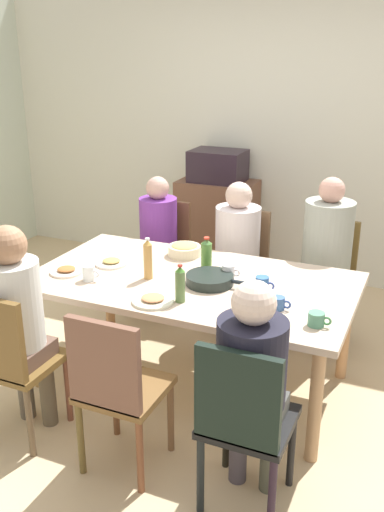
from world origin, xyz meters
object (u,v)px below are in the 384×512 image
object	(u,v)px
chair_5	(116,385)
bottle_0	(206,255)
cup_0	(279,303)
cup_3	(89,273)
chair_3	(9,357)
microwave	(218,166)
cup_1	(229,272)
dining_table	(192,289)
plate_0	(111,262)
cup_4	(262,285)
side_cabinet	(217,228)
person_0	(327,248)
bottle_1	(180,284)
chair_4	(240,262)
bowl_0	(184,249)
person_2	(158,234)
cup_2	(317,319)
chair_2	(163,250)
plate_1	(66,271)
bottle_2	(148,259)
person_3	(16,313)
serving_pan	(210,279)
person_4	(237,242)
plate_2	(153,300)
chair_1	(244,418)
person_1	(252,373)

from	to	relation	value
chair_5	bottle_0	xyz separation A→B (m)	(0.03, 1.08, 0.32)
cup_0	cup_3	distance (m)	1.17
chair_3	microwave	world-z (taller)	microwave
cup_1	dining_table	bearing A→B (deg)	-154.72
plate_0	cup_4	xyz separation A→B (m)	(1.03, -0.04, 0.03)
dining_table	side_cabinet	xyz separation A→B (m)	(-0.55, 1.83, -0.20)
cup_3	cup_4	xyz separation A→B (m)	(1.02, 0.25, 0.00)
person_0	bottle_1	bearing A→B (deg)	-116.78
chair_4	bowl_0	distance (m)	0.65
person_2	microwave	xyz separation A→B (m)	(0.11, 1.00, 0.36)
cup_2	chair_2	bearing A→B (deg)	140.31
plate_1	chair_2	bearing A→B (deg)	84.67
bottle_2	microwave	distance (m)	1.96
person_2	cup_2	size ratio (longest dim) A/B	9.35
chair_2	person_3	world-z (taller)	person_3
microwave	chair_3	bearing A→B (deg)	-92.30
plate_0	chair_4	bearing A→B (deg)	57.34
cup_3	bottle_2	size ratio (longest dim) A/B	0.43
chair_3	chair_4	distance (m)	1.95
cup_0	cup_3	xyz separation A→B (m)	(-1.17, -0.07, 0.01)
cup_1	plate_0	bearing A→B (deg)	-174.06
cup_0	cup_1	distance (m)	0.50
bottle_1	person_0	bearing A→B (deg)	63.22
cup_3	cup_4	world-z (taller)	cup_4
cup_0	side_cabinet	bearing A→B (deg)	119.45
dining_table	chair_2	xyz separation A→B (m)	(-0.66, 0.92, -0.14)
serving_pan	chair_3	bearing A→B (deg)	-131.53
plate_1	person_2	bearing A→B (deg)	84.20
microwave	cup_0	bearing A→B (deg)	-60.55
bowl_0	cup_1	xyz separation A→B (m)	(0.42, -0.27, 0.00)
person_4	bottle_2	bearing A→B (deg)	-105.08
microwave	bowl_0	bearing A→B (deg)	-77.29
plate_2	cup_1	bearing A→B (deg)	61.35
chair_1	person_0	bearing A→B (deg)	90.00
plate_0	cup_1	world-z (taller)	cup_1
chair_1	person_3	xyz separation A→B (m)	(-1.31, 0.09, 0.22)
plate_1	bottle_2	world-z (taller)	bottle_2
chair_4	plate_0	world-z (taller)	chair_4
person_0	person_1	distance (m)	1.66
person_3	bottle_0	size ratio (longest dim) A/B	5.44
serving_pan	cup_4	world-z (taller)	cup_4
bottle_0	bottle_2	distance (m)	0.38
cup_4	bottle_1	xyz separation A→B (m)	(-0.38, -0.30, 0.06)
person_4	plate_0	distance (m)	1.00
person_2	side_cabinet	size ratio (longest dim) A/B	1.26
person_0	serving_pan	world-z (taller)	person_0
chair_1	person_2	size ratio (longest dim) A/B	0.80
bottle_2	chair_1	bearing A→B (deg)	-42.26
cup_4	bottle_0	xyz separation A→B (m)	(-0.42, 0.18, 0.06)
cup_4	cup_3	bearing A→B (deg)	-166.42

